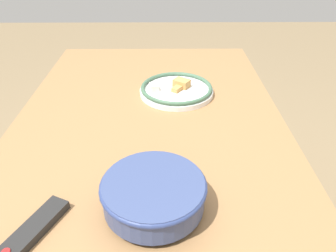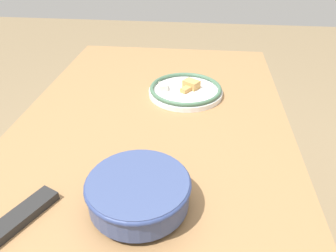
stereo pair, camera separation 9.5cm
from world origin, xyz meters
name	(u,v)px [view 1 (the left image)]	position (x,y,z in m)	size (l,w,h in m)	color
dining_table	(149,155)	(0.00, 0.00, 0.67)	(1.49, 0.87, 0.75)	olive
noodle_bowl	(154,193)	(-0.30, -0.03, 0.80)	(0.23, 0.23, 0.08)	#384775
food_plate	(176,90)	(0.26, -0.09, 0.77)	(0.27, 0.27, 0.05)	white
tv_remote	(32,231)	(-0.37, 0.22, 0.76)	(0.18, 0.12, 0.02)	black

